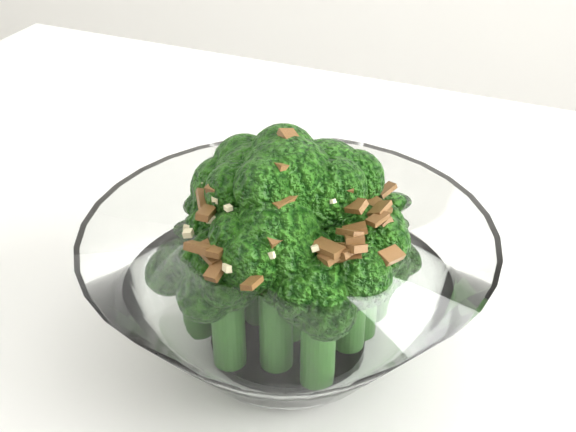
# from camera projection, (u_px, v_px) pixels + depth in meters

# --- Properties ---
(table) EXTENTS (1.31, 0.97, 0.75)m
(table) POSITION_uv_depth(u_px,v_px,m) (365.00, 386.00, 0.59)
(table) COLOR white
(table) RESTS_ON ground
(broccoli_dish) EXTENTS (0.25, 0.25, 0.16)m
(broccoli_dish) POSITION_uv_depth(u_px,v_px,m) (289.00, 275.00, 0.49)
(broccoli_dish) COLOR white
(broccoli_dish) RESTS_ON table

